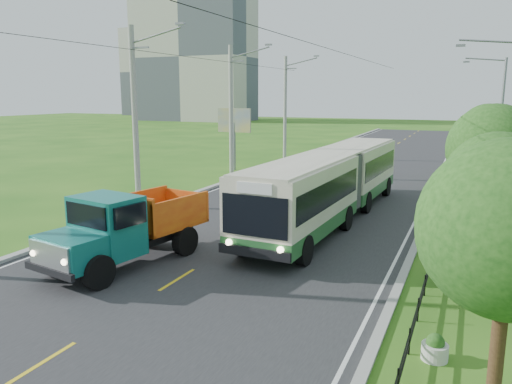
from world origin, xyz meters
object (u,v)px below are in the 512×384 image
Objects in this scene: pole_mid at (231,111)px; billboard_left at (234,124)px; tree_second at (498,192)px; streetlight_mid at (510,124)px; tree_third at (494,154)px; bus at (331,180)px; tree_fourth at (490,149)px; pole_far at (285,107)px; planter_near at (451,254)px; dump_truck at (126,224)px; pole_near at (135,117)px; streetlight_far at (499,114)px; planter_far at (462,186)px; planter_front at (435,349)px; tree_front at (511,238)px; planter_mid at (458,210)px; tree_back at (486,132)px; tree_fifth at (488,135)px.

pole_mid is 3.47m from billboard_left.
pole_mid is 26.20m from tree_second.
tree_second is at bearing -93.79° from streetlight_mid.
tree_third is 0.34× the size of bus.
pole_far is at bearing 133.85° from tree_fourth.
planter_near is at bearing -41.65° from pole_mid.
dump_truck is (5.63, -32.29, -3.52)m from pole_far.
pole_near reaches higher than bus.
streetlight_far is at bearing 90.00° from streetlight_mid.
bus is (-7.26, 2.33, -1.94)m from tree_third.
planter_near is 1.00× the size of planter_far.
tree_second is 11.97m from streetlight_mid.
tree_fourth is (-0.00, 6.00, -0.40)m from tree_third.
planter_near and planter_far have the same top height.
planter_front is 0.13× the size of billboard_left.
tree_front is 26.12m from planter_far.
dump_truck is (5.63, -8.29, -3.52)m from pole_near.
streetlight_far is at bearing 81.70° from planter_mid.
tree_back is at bearing 15.84° from pole_mid.
streetlight_far is at bearing 87.73° from tree_third.
streetlight_far reaches higher than tree_third.
planter_mid is at bearing -180.00° from streetlight_mid.
tree_second is 0.88× the size of tree_third.
billboard_left is (-1.24, -9.00, -1.23)m from pole_far.
streetlight_far is 0.51× the size of bus.
planter_far is (16.86, -11.00, -4.81)m from pole_far.
tree_fourth reaches higher than dump_truck.
tree_front is at bearing -91.41° from streetlight_far.
planter_near is (-1.26, -20.14, -3.37)m from tree_back.
tree_third is at bearing -92.27° from streetlight_far.
streetlight_mid reaches higher than planter_far.
planter_far is at bearing -108.80° from streetlight_far.
tree_third is 1.09× the size of tree_back.
tree_back is at bearing 90.00° from tree_fifth.
tree_second is 0.98× the size of tree_fourth.
tree_fourth is at bearing -80.92° from planter_far.
pole_far is 26.80m from streetlight_mid.
pole_mid is 17.56m from planter_far.
planter_front is 13.95m from bus.
pole_mid is 1.72× the size of tree_fifth.
tree_third is at bearing -39.33° from billboard_left.
streetlight_far is 22.57m from planter_near.
pole_far reaches higher than streetlight_mid.
planter_front is (16.86, -11.00, -4.81)m from pole_near.
billboard_left reaches higher than bus.
pole_near is 14.93× the size of planter_mid.
pole_mid is at bearing 177.29° from tree_fifth.
tree_fourth is (18.12, -6.86, -1.51)m from pole_mid.
dump_truck is (-5.22, -9.76, -0.48)m from bus.
pole_mid is 14.93× the size of planter_mid.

